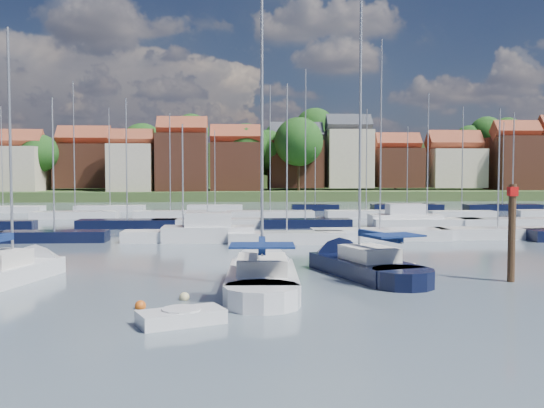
{
  "coord_description": "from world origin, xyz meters",
  "views": [
    {
      "loc": [
        -3.19,
        -26.62,
        5.34
      ],
      "look_at": [
        -0.76,
        14.0,
        3.2
      ],
      "focal_mm": 40.0,
      "sensor_mm": 36.0,
      "label": 1
    }
  ],
  "objects": [
    {
      "name": "buoy_d",
      "position": [
        -1.43,
        -2.41,
        0.0
      ],
      "size": [
        0.52,
        0.52,
        0.52
      ],
      "primitive_type": "sphere",
      "color": "beige",
      "rests_on": "ground"
    },
    {
      "name": "marina_field",
      "position": [
        1.91,
        35.15,
        0.43
      ],
      "size": [
        79.62,
        41.41,
        15.93
      ],
      "color": "silver",
      "rests_on": "ground"
    },
    {
      "name": "timber_piling",
      "position": [
        10.21,
        1.95,
        1.48
      ],
      "size": [
        0.4,
        0.4,
        7.02
      ],
      "color": "#4C331E",
      "rests_on": "ground"
    },
    {
      "name": "sailboat_left",
      "position": [
        -14.08,
        4.37,
        0.36
      ],
      "size": [
        4.98,
        10.15,
        13.42
      ],
      "rotation": [
        0.0,
        0.0,
        1.32
      ],
      "color": "silver",
      "rests_on": "ground"
    },
    {
      "name": "far_shore_town",
      "position": [
        2.23,
        132.67,
        4.61
      ],
      "size": [
        212.46,
        90.0,
        22.27
      ],
      "color": "#425229",
      "rests_on": "ground"
    },
    {
      "name": "sailboat_centre",
      "position": [
        -1.94,
        2.31,
        0.35
      ],
      "size": [
        3.62,
        11.89,
        15.98
      ],
      "rotation": [
        0.0,
        0.0,
        1.53
      ],
      "color": "silver",
      "rests_on": "ground"
    },
    {
      "name": "buoy_b",
      "position": [
        -6.95,
        -2.88,
        0.0
      ],
      "size": [
        0.44,
        0.44,
        0.44
      ],
      "primitive_type": "sphere",
      "color": "#D85914",
      "rests_on": "ground"
    },
    {
      "name": "ground",
      "position": [
        0.0,
        40.0,
        0.0
      ],
      "size": [
        260.0,
        260.0,
        0.0
      ],
      "primitive_type": "plane",
      "color": "#495963",
      "rests_on": "ground"
    },
    {
      "name": "buoy_e",
      "position": [
        6.53,
        5.81,
        0.0
      ],
      "size": [
        0.53,
        0.53,
        0.53
      ],
      "primitive_type": "sphere",
      "color": "beige",
      "rests_on": "ground"
    },
    {
      "name": "buoy_c",
      "position": [
        -5.36,
        -1.35,
        0.0
      ],
      "size": [
        0.44,
        0.44,
        0.44
      ],
      "primitive_type": "sphere",
      "color": "beige",
      "rests_on": "ground"
    },
    {
      "name": "sailboat_navy",
      "position": [
        3.02,
        5.38,
        0.36
      ],
      "size": [
        6.32,
        11.43,
        15.37
      ],
      "rotation": [
        0.0,
        0.0,
        1.9
      ],
      "color": "black",
      "rests_on": "ground"
    },
    {
      "name": "tender",
      "position": [
        -5.13,
        -5.43,
        0.25
      ],
      "size": [
        3.28,
        2.47,
        0.64
      ],
      "rotation": [
        0.0,
        0.0,
        0.42
      ],
      "color": "silver",
      "rests_on": "ground"
    }
  ]
}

